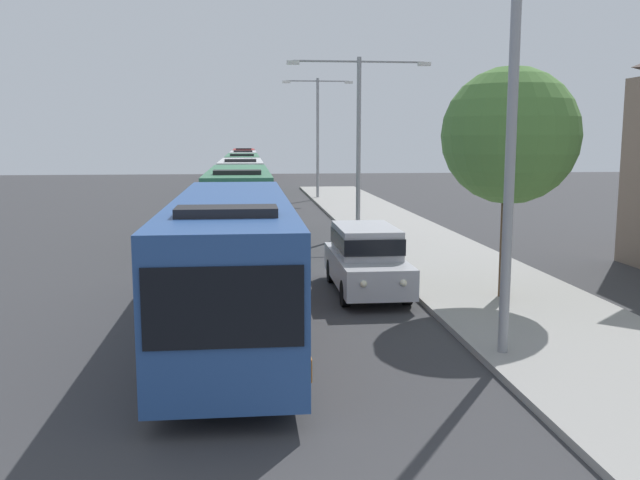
# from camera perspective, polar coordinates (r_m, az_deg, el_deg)

# --- Properties ---
(bus_lead) EXTENTS (2.58, 11.72, 3.21)m
(bus_lead) POSITION_cam_1_polar(r_m,az_deg,el_deg) (15.72, -7.24, -1.52)
(bus_lead) COLOR #284C8C
(bus_lead) RESTS_ON ground_plane
(bus_second_in_line) EXTENTS (2.58, 11.67, 3.21)m
(bus_second_in_line) POSITION_cam_1_polar(r_m,az_deg,el_deg) (29.30, -6.70, 3.09)
(bus_second_in_line) COLOR #33724C
(bus_second_in_line) RESTS_ON ground_plane
(bus_middle) EXTENTS (2.58, 10.83, 3.21)m
(bus_middle) POSITION_cam_1_polar(r_m,az_deg,el_deg) (42.33, -6.50, 4.73)
(bus_middle) COLOR silver
(bus_middle) RESTS_ON ground_plane
(bus_fourth_in_line) EXTENTS (2.58, 12.22, 3.21)m
(bus_fourth_in_line) POSITION_cam_1_polar(r_m,az_deg,el_deg) (55.25, -6.40, 5.59)
(bus_fourth_in_line) COLOR #33724C
(bus_fourth_in_line) RESTS_ON ground_plane
(bus_rear) EXTENTS (2.58, 11.08, 3.21)m
(bus_rear) POSITION_cam_1_polar(r_m,az_deg,el_deg) (69.16, -6.33, 6.15)
(bus_rear) COLOR silver
(bus_rear) RESTS_ON ground_plane
(bus_tail_end) EXTENTS (2.58, 11.61, 3.21)m
(bus_tail_end) POSITION_cam_1_polar(r_m,az_deg,el_deg) (82.29, -6.29, 6.51)
(bus_tail_end) COLOR maroon
(bus_tail_end) RESTS_ON ground_plane
(white_suv) EXTENTS (1.86, 5.10, 1.90)m
(white_suv) POSITION_cam_1_polar(r_m,az_deg,el_deg) (19.73, 3.82, -1.38)
(white_suv) COLOR #B7B7BC
(white_suv) RESTS_ON ground_plane
(streetlamp_near) EXTENTS (5.98, 0.28, 8.66)m
(streetlamp_near) POSITION_cam_1_polar(r_m,az_deg,el_deg) (13.88, 15.66, 12.41)
(streetlamp_near) COLOR gray
(streetlamp_near) RESTS_ON sidewalk
(streetlamp_mid) EXTENTS (6.47, 0.28, 7.80)m
(streetlamp_mid) POSITION_cam_1_polar(r_m,az_deg,el_deg) (31.59, 3.21, 9.53)
(streetlamp_mid) COLOR gray
(streetlamp_mid) RESTS_ON sidewalk
(streetlamp_far) EXTENTS (4.97, 0.28, 8.39)m
(streetlamp_far) POSITION_cam_1_polar(r_m,az_deg,el_deg) (49.73, -0.19, 9.39)
(streetlamp_far) COLOR gray
(streetlamp_far) RESTS_ON sidewalk
(roadside_tree) EXTENTS (3.58, 3.58, 6.09)m
(roadside_tree) POSITION_cam_1_polar(r_m,az_deg,el_deg) (18.90, 15.41, 8.25)
(roadside_tree) COLOR #4C3823
(roadside_tree) RESTS_ON sidewalk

